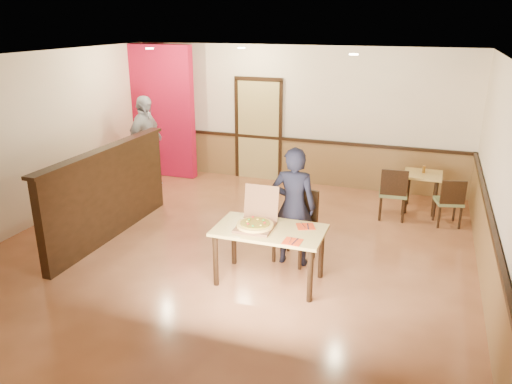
% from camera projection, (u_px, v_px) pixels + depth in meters
% --- Properties ---
extents(floor, '(7.00, 7.00, 0.00)m').
position_uv_depth(floor, '(233.00, 249.00, 7.54)').
color(floor, '#C87A4D').
rests_on(floor, ground).
extents(ceiling, '(7.00, 7.00, 0.00)m').
position_uv_depth(ceiling, '(230.00, 58.00, 6.61)').
color(ceiling, black).
rests_on(ceiling, wall_back).
extents(wall_back, '(7.00, 0.00, 7.00)m').
position_uv_depth(wall_back, '(296.00, 116.00, 10.19)').
color(wall_back, '#FFEBC7').
rests_on(wall_back, floor).
extents(wall_left, '(0.00, 7.00, 7.00)m').
position_uv_depth(wall_left, '(34.00, 140.00, 8.18)').
color(wall_left, '#FFEBC7').
rests_on(wall_left, floor).
extents(wall_right, '(0.00, 7.00, 7.00)m').
position_uv_depth(wall_right, '(502.00, 186.00, 5.97)').
color(wall_right, '#FFEBC7').
rests_on(wall_right, floor).
extents(wainscot_back, '(7.00, 0.04, 0.90)m').
position_uv_depth(wainscot_back, '(295.00, 161.00, 10.48)').
color(wainscot_back, olive).
rests_on(wainscot_back, floor).
extents(chair_rail_back, '(7.00, 0.06, 0.06)m').
position_uv_depth(chair_rail_back, '(295.00, 140.00, 10.30)').
color(chair_rail_back, black).
rests_on(chair_rail_back, wall_back).
extents(wainscot_right, '(0.04, 7.00, 0.90)m').
position_uv_depth(wainscot_right, '(487.00, 257.00, 6.30)').
color(wainscot_right, olive).
rests_on(wainscot_right, floor).
extents(chair_rail_right, '(0.06, 7.00, 0.06)m').
position_uv_depth(chair_rail_right, '(491.00, 222.00, 6.15)').
color(chair_rail_right, black).
rests_on(chair_rail_right, wall_right).
extents(back_door, '(0.90, 0.06, 2.10)m').
position_uv_depth(back_door, '(259.00, 130.00, 10.52)').
color(back_door, tan).
rests_on(back_door, wall_back).
extents(booth_partition, '(0.20, 3.10, 1.44)m').
position_uv_depth(booth_partition, '(108.00, 192.00, 7.75)').
color(booth_partition, black).
rests_on(booth_partition, floor).
extents(red_accent_panel, '(1.60, 0.20, 2.78)m').
position_uv_depth(red_accent_panel, '(159.00, 112.00, 10.66)').
color(red_accent_panel, '#A60B2B').
rests_on(red_accent_panel, floor).
extents(spot_a, '(0.14, 0.14, 0.02)m').
position_uv_depth(spot_a, '(150.00, 48.00, 8.94)').
color(spot_a, '#FFE3B2').
rests_on(spot_a, ceiling).
extents(spot_b, '(0.14, 0.14, 0.02)m').
position_uv_depth(spot_b, '(241.00, 48.00, 9.09)').
color(spot_b, '#FFE3B2').
rests_on(spot_b, ceiling).
extents(spot_c, '(0.14, 0.14, 0.02)m').
position_uv_depth(spot_c, '(354.00, 54.00, 7.51)').
color(spot_c, '#FFE3B2').
rests_on(spot_c, ceiling).
extents(main_table, '(1.41, 0.81, 0.75)m').
position_uv_depth(main_table, '(269.00, 237.00, 6.41)').
color(main_table, tan).
rests_on(main_table, floor).
extents(diner_chair, '(0.61, 0.61, 1.02)m').
position_uv_depth(diner_chair, '(297.00, 222.00, 7.08)').
color(diner_chair, '#636C3F').
rests_on(diner_chair, floor).
extents(side_chair_left, '(0.49, 0.49, 0.93)m').
position_uv_depth(side_chair_left, '(393.00, 191.00, 8.48)').
color(side_chair_left, '#636C3F').
rests_on(side_chair_left, floor).
extents(side_chair_right, '(0.50, 0.50, 0.83)m').
position_uv_depth(side_chair_right, '(450.00, 200.00, 8.22)').
color(side_chair_right, '#636C3F').
rests_on(side_chair_right, floor).
extents(side_table, '(0.66, 0.66, 0.69)m').
position_uv_depth(side_table, '(422.00, 183.00, 8.89)').
color(side_table, tan).
rests_on(side_table, floor).
extents(diner, '(0.65, 0.46, 1.69)m').
position_uv_depth(diner, '(294.00, 207.00, 6.85)').
color(diner, black).
rests_on(diner, floor).
extents(passerby, '(0.49, 1.11, 1.88)m').
position_uv_depth(passerby, '(146.00, 143.00, 9.96)').
color(passerby, '#9C9BA4').
rests_on(passerby, floor).
extents(pizza_box, '(0.48, 0.56, 0.49)m').
position_uv_depth(pizza_box, '(256.00, 223.00, 6.41)').
color(pizza_box, brown).
rests_on(pizza_box, main_table).
extents(pizza, '(0.60, 0.60, 0.03)m').
position_uv_depth(pizza, '(255.00, 225.00, 6.37)').
color(pizza, '#E7BB54').
rests_on(pizza, pizza_box).
extents(napkin_near, '(0.23, 0.23, 0.01)m').
position_uv_depth(napkin_near, '(292.00, 241.00, 6.01)').
color(napkin_near, red).
rests_on(napkin_near, main_table).
extents(napkin_far, '(0.30, 0.30, 0.01)m').
position_uv_depth(napkin_far, '(306.00, 226.00, 6.44)').
color(napkin_far, red).
rests_on(napkin_far, main_table).
extents(condiment, '(0.05, 0.05, 0.13)m').
position_uv_depth(condiment, '(424.00, 169.00, 8.84)').
color(condiment, brown).
rests_on(condiment, side_table).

